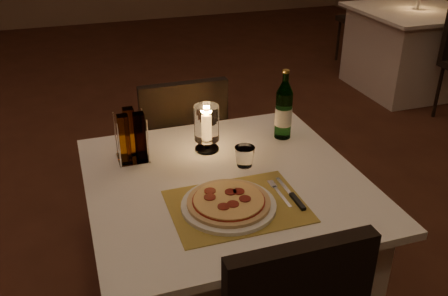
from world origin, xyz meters
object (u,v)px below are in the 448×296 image
object	(u,v)px
main_table	(226,257)
water_bottle	(284,111)
chair_far	(181,142)
plate	(229,205)
pizza	(229,201)
tumbler	(245,157)
hurricane_candle	(207,125)
neighbor_table_right	(410,50)

from	to	relation	value
main_table	water_bottle	bearing A→B (deg)	36.85
chair_far	water_bottle	distance (m)	0.65
main_table	chair_far	bearing A→B (deg)	90.00
chair_far	plate	size ratio (longest dim) A/B	2.81
pizza	tumbler	distance (m)	0.30
chair_far	hurricane_candle	xyz separation A→B (m)	(0.00, -0.47, 0.30)
hurricane_candle	plate	bearing A→B (deg)	-96.85
main_table	pizza	bearing A→B (deg)	-105.56
pizza	neighbor_table_right	size ratio (longest dim) A/B	0.28
plate	tumbler	distance (m)	0.30
main_table	plate	xyz separation A→B (m)	(-0.05, -0.18, 0.38)
tumbler	hurricane_candle	size ratio (longest dim) A/B	0.41
tumbler	neighbor_table_right	size ratio (longest dim) A/B	0.08
chair_far	plate	bearing A→B (deg)	-93.20
main_table	plate	world-z (taller)	plate
tumbler	water_bottle	world-z (taller)	water_bottle
pizza	neighbor_table_right	xyz separation A→B (m)	(2.56, 2.37, -0.39)
hurricane_candle	neighbor_table_right	distance (m)	3.21
pizza	neighbor_table_right	world-z (taller)	pizza
chair_far	pizza	xyz separation A→B (m)	(-0.05, -0.89, 0.22)
plate	pizza	distance (m)	0.02
neighbor_table_right	tumbler	bearing A→B (deg)	-138.75
main_table	pizza	size ratio (longest dim) A/B	3.57
main_table	chair_far	size ratio (longest dim) A/B	1.11
main_table	water_bottle	distance (m)	0.65
water_bottle	neighbor_table_right	size ratio (longest dim) A/B	0.30
tumbler	water_bottle	size ratio (longest dim) A/B	0.26
chair_far	neighbor_table_right	bearing A→B (deg)	30.40
plate	neighbor_table_right	world-z (taller)	plate
hurricane_candle	water_bottle	bearing A→B (deg)	2.25
plate	water_bottle	world-z (taller)	water_bottle
pizza	chair_far	bearing A→B (deg)	86.79
tumbler	plate	bearing A→B (deg)	-120.81
tumbler	hurricane_candle	distance (m)	0.21
tumbler	water_bottle	bearing A→B (deg)	37.15
plate	pizza	world-z (taller)	pizza
chair_far	water_bottle	world-z (taller)	water_bottle
plate	neighbor_table_right	size ratio (longest dim) A/B	0.32
chair_far	pizza	bearing A→B (deg)	-93.21
chair_far	tumbler	xyz separation A→B (m)	(0.10, -0.64, 0.23)
tumbler	neighbor_table_right	xyz separation A→B (m)	(2.41, 2.12, -0.41)
chair_far	water_bottle	size ratio (longest dim) A/B	2.99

